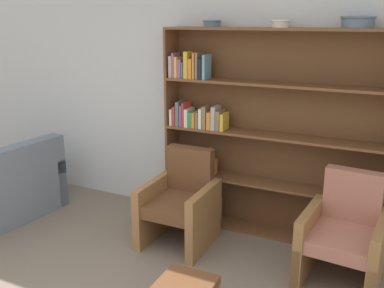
{
  "coord_description": "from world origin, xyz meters",
  "views": [
    {
      "loc": [
        1.6,
        -1.45,
        2.15
      ],
      "look_at": [
        -0.18,
        2.25,
        0.95
      ],
      "focal_mm": 40.0,
      "sensor_mm": 36.0,
      "label": 1
    }
  ],
  "objects": [
    {
      "name": "bookshelf",
      "position": [
        0.36,
        2.57,
        1.0
      ],
      "size": [
        2.31,
        0.3,
        2.08
      ],
      "color": "brown",
      "rests_on": "ground"
    },
    {
      "name": "armchair_cushioned",
      "position": [
        1.35,
        2.0,
        0.4
      ],
      "size": [
        0.7,
        0.73,
        0.92
      ],
      "rotation": [
        0.0,
        0.0,
        3.06
      ],
      "color": "olive",
      "rests_on": "ground"
    },
    {
      "name": "bowl_terracotta",
      "position": [
        1.24,
        2.54,
        2.13
      ],
      "size": [
        0.29,
        0.29,
        0.1
      ],
      "color": "slate",
      "rests_on": "bookshelf"
    },
    {
      "name": "bowl_copper",
      "position": [
        0.57,
        2.54,
        2.12
      ],
      "size": [
        0.17,
        0.17,
        0.07
      ],
      "color": "silver",
      "rests_on": "bookshelf"
    },
    {
      "name": "bowl_brass",
      "position": [
        -0.1,
        2.54,
        2.12
      ],
      "size": [
        0.19,
        0.19,
        0.07
      ],
      "color": "slate",
      "rests_on": "bookshelf"
    },
    {
      "name": "armchair_leather",
      "position": [
        -0.19,
        2.01,
        0.4
      ],
      "size": [
        0.64,
        0.68,
        0.92
      ],
      "rotation": [
        0.0,
        0.0,
        3.14
      ],
      "color": "olive",
      "rests_on": "ground"
    },
    {
      "name": "wall_back",
      "position": [
        0.0,
        2.73,
        1.38
      ],
      "size": [
        12.0,
        0.06,
        2.75
      ],
      "color": "silver",
      "rests_on": "ground"
    }
  ]
}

